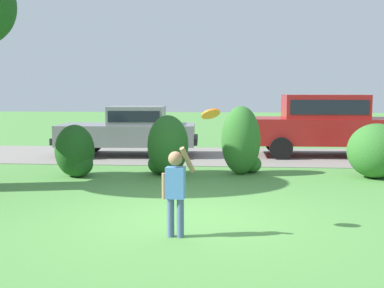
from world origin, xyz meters
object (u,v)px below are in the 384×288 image
at_px(child_thrower, 176,187).
at_px(frisbee, 211,114).
at_px(parked_suv, 324,122).
at_px(parked_sedan, 130,129).

bearing_deg(child_thrower, frisbee, 38.48).
xyz_separation_m(parked_suv, child_thrower, (-3.56, -9.01, -0.36)).
bearing_deg(child_thrower, parked_sedan, 105.91).
height_order(child_thrower, frisbee, frisbee).
distance_m(child_thrower, frisbee, 1.16).
height_order(parked_sedan, parked_suv, parked_suv).
height_order(parked_sedan, frisbee, frisbee).
bearing_deg(parked_sedan, parked_suv, 4.00).
bearing_deg(parked_sedan, frisbee, -70.47).
bearing_deg(child_thrower, parked_suv, 68.44).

